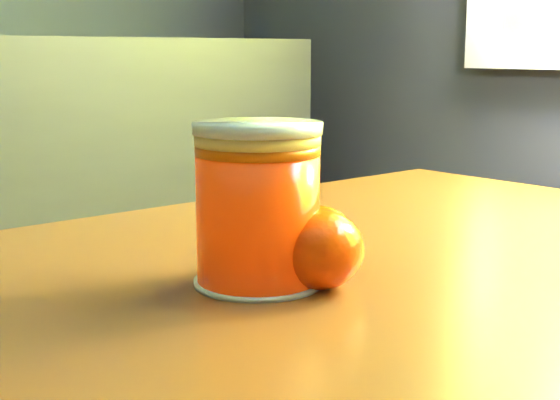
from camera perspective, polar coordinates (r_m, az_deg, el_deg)
table at (r=0.60m, az=5.31°, el=-14.33°), size 1.02×0.78×0.71m
juice_glass at (r=0.54m, az=-1.63°, el=-0.40°), size 0.09×0.09×0.11m
orange_front at (r=0.54m, az=2.87°, el=-3.62°), size 0.07×0.07×0.06m
orange_back at (r=0.57m, az=2.74°, el=-2.98°), size 0.08×0.08×0.05m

